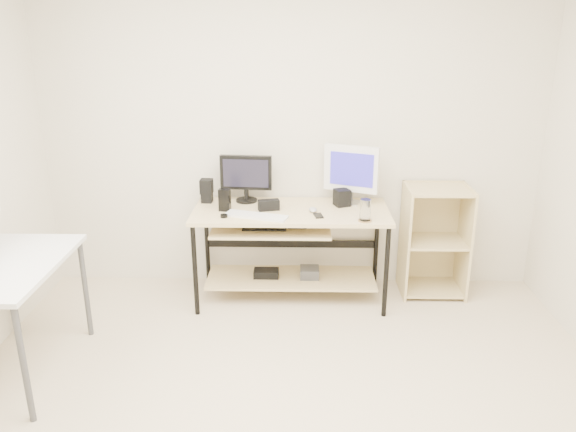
# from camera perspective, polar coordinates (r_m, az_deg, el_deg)

# --- Properties ---
(room) EXTENTS (4.01, 4.01, 2.62)m
(room) POSITION_cam_1_polar(r_m,az_deg,el_deg) (2.60, -3.23, 1.30)
(room) COLOR beige
(room) RESTS_ON ground
(desk) EXTENTS (1.50, 0.65, 0.75)m
(desk) POSITION_cam_1_polar(r_m,az_deg,el_deg) (4.38, -0.04, -1.96)
(desk) COLOR beige
(desk) RESTS_ON ground
(side_table) EXTENTS (0.60, 1.00, 0.75)m
(side_table) POSITION_cam_1_polar(r_m,az_deg,el_deg) (3.77, -26.52, -5.47)
(side_table) COLOR silver
(side_table) RESTS_ON ground
(shelf_unit) EXTENTS (0.50, 0.40, 0.90)m
(shelf_unit) POSITION_cam_1_polar(r_m,az_deg,el_deg) (4.69, 14.54, -2.28)
(shelf_unit) COLOR #D5C185
(shelf_unit) RESTS_ON ground
(black_monitor) EXTENTS (0.41, 0.17, 0.38)m
(black_monitor) POSITION_cam_1_polar(r_m,az_deg,el_deg) (4.46, -4.29, 4.13)
(black_monitor) COLOR black
(black_monitor) RESTS_ON desk
(white_imac) EXTENTS (0.42, 0.20, 0.46)m
(white_imac) POSITION_cam_1_polar(r_m,az_deg,el_deg) (4.41, 6.44, 4.62)
(white_imac) COLOR silver
(white_imac) RESTS_ON desk
(keyboard) EXTENTS (0.49, 0.27, 0.02)m
(keyboard) POSITION_cam_1_polar(r_m,az_deg,el_deg) (4.15, -3.24, 0.02)
(keyboard) COLOR silver
(keyboard) RESTS_ON desk
(mouse) EXTENTS (0.08, 0.11, 0.03)m
(mouse) POSITION_cam_1_polar(r_m,az_deg,el_deg) (4.25, 2.55, 0.64)
(mouse) COLOR #B4B4B9
(mouse) RESTS_ON desk
(center_speaker) EXTENTS (0.17, 0.11, 0.08)m
(center_speaker) POSITION_cam_1_polar(r_m,az_deg,el_deg) (4.28, -1.97, 1.12)
(center_speaker) COLOR black
(center_speaker) RESTS_ON desk
(speaker_left) EXTENTS (0.10, 0.10, 0.19)m
(speaker_left) POSITION_cam_1_polar(r_m,az_deg,el_deg) (4.50, -8.27, 2.60)
(speaker_left) COLOR black
(speaker_left) RESTS_ON desk
(speaker_right) EXTENTS (0.14, 0.14, 0.13)m
(speaker_right) POSITION_cam_1_polar(r_m,az_deg,el_deg) (4.40, 5.50, 1.87)
(speaker_right) COLOR black
(speaker_right) RESTS_ON desk
(audio_controller) EXTENTS (0.09, 0.07, 0.17)m
(audio_controller) POSITION_cam_1_polar(r_m,az_deg,el_deg) (4.28, -6.45, 1.62)
(audio_controller) COLOR black
(audio_controller) RESTS_ON desk
(volume_puck) EXTENTS (0.06, 0.06, 0.02)m
(volume_puck) POSITION_cam_1_polar(r_m,az_deg,el_deg) (4.16, -6.52, 0.01)
(volume_puck) COLOR black
(volume_puck) RESTS_ON desk
(smartphone) EXTENTS (0.08, 0.12, 0.01)m
(smartphone) POSITION_cam_1_polar(r_m,az_deg,el_deg) (4.16, 3.10, 0.04)
(smartphone) COLOR black
(smartphone) RESTS_ON desk
(coaster) EXTENTS (0.11, 0.11, 0.01)m
(coaster) POSITION_cam_1_polar(r_m,az_deg,el_deg) (4.09, 7.81, -0.46)
(coaster) COLOR olive
(coaster) RESTS_ON desk
(drinking_glass) EXTENTS (0.09, 0.09, 0.16)m
(drinking_glass) POSITION_cam_1_polar(r_m,az_deg,el_deg) (4.07, 7.86, 0.63)
(drinking_glass) COLOR white
(drinking_glass) RESTS_ON coaster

